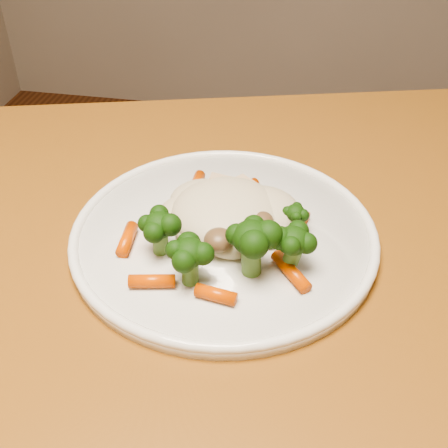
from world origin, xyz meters
name	(u,v)px	position (x,y,z in m)	size (l,w,h in m)	color
dining_table	(317,356)	(-0.12, -0.32, 0.65)	(1.33, 1.06, 0.75)	#935A21
plate	(224,236)	(-0.22, -0.28, 0.76)	(0.30, 0.30, 0.01)	white
meal	(229,219)	(-0.21, -0.28, 0.78)	(0.19, 0.19, 0.05)	beige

